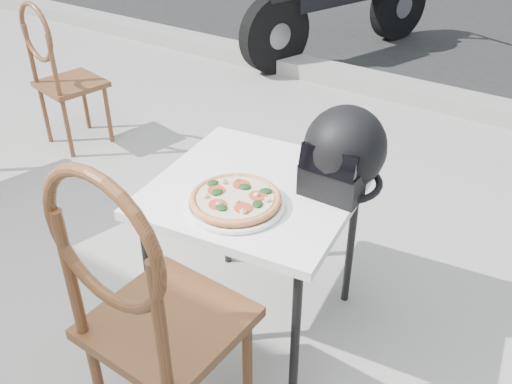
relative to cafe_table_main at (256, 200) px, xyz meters
The scene contains 9 objects.
ground 0.86m from the cafe_table_main, 134.57° to the right, with size 80.00×80.00×0.00m, color #9F9C97.
curb 2.66m from the cafe_table_main, 99.45° to the left, with size 30.00×0.25×0.12m, color gray.
cafe_table_main is the anchor object (origin of this frame).
plate 0.17m from the cafe_table_main, 83.98° to the right, with size 0.42×0.42×0.02m.
pizza 0.18m from the cafe_table_main, 83.98° to the right, with size 0.41×0.41×0.04m.
helmet 0.36m from the cafe_table_main, 33.46° to the left, with size 0.29×0.30×0.30m.
cafe_chair_main 0.63m from the cafe_table_main, 86.61° to the right, with size 0.45×0.45×1.12m.
cafe_chair_side 1.97m from the cafe_table_main, 160.70° to the left, with size 0.42×0.42×0.94m.
motorcycle 3.41m from the cafe_table_main, 110.45° to the left, with size 0.88×2.03×1.06m.
Camera 1 is at (1.37, -1.01, 1.76)m, focal length 40.00 mm.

